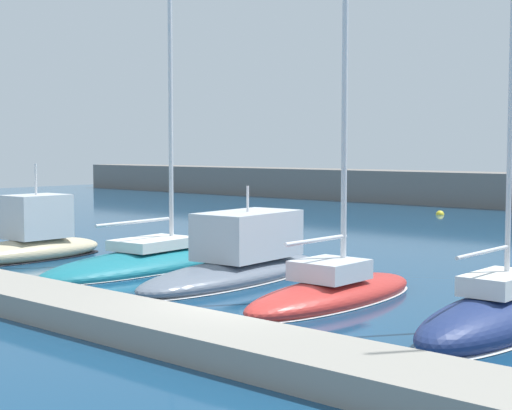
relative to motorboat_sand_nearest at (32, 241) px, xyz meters
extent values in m
plane|color=navy|center=(13.15, -2.90, -0.68)|extent=(120.00, 120.00, 0.00)
cube|color=gray|center=(13.15, -5.04, -0.39)|extent=(32.95, 2.07, 0.57)
ellipsoid|color=beige|center=(0.00, -0.14, -0.40)|extent=(2.15, 6.20, 0.96)
ellipsoid|color=black|center=(0.00, -0.14, -0.66)|extent=(2.17, 6.26, 0.12)
cube|color=silver|center=(-0.01, 0.24, 0.88)|extent=(1.69, 2.19, 1.60)
cube|color=black|center=(-0.02, 0.76, 1.11)|extent=(1.49, 0.57, 0.89)
cylinder|color=silver|center=(-0.01, 0.24, 2.25)|extent=(0.08, 0.08, 1.15)
ellipsoid|color=#19707F|center=(4.75, 1.73, -0.57)|extent=(3.85, 9.80, 1.02)
ellipsoid|color=silver|center=(4.75, 1.73, -0.66)|extent=(3.89, 9.89, 0.12)
cylinder|color=silver|center=(4.83, 0.83, 0.93)|extent=(0.38, 3.34, 0.11)
cube|color=silver|center=(4.75, 1.70, 0.12)|extent=(1.98, 2.85, 0.35)
ellipsoid|color=slate|center=(8.79, 1.50, -0.48)|extent=(3.11, 8.40, 0.88)
ellipsoid|color=silver|center=(8.79, 1.50, -0.66)|extent=(3.15, 8.48, 0.12)
cube|color=silver|center=(8.73, 2.16, 0.68)|extent=(2.23, 3.53, 1.44)
cube|color=black|center=(8.68, 2.74, 0.90)|extent=(1.83, 0.99, 0.81)
cylinder|color=silver|center=(8.73, 2.16, 1.81)|extent=(0.08, 0.08, 0.81)
ellipsoid|color=#B72D28|center=(13.04, 0.76, -0.50)|extent=(2.17, 6.81, 0.90)
ellipsoid|color=silver|center=(13.04, 0.76, -0.66)|extent=(2.19, 6.87, 0.12)
cylinder|color=silver|center=(13.04, 1.21, 5.19)|extent=(0.15, 0.15, 10.48)
cylinder|color=silver|center=(13.05, 0.01, 1.04)|extent=(0.14, 2.57, 0.11)
cube|color=silver|center=(13.05, 0.59, 0.20)|extent=(1.58, 1.77, 0.51)
ellipsoid|color=navy|center=(17.74, 0.42, -0.40)|extent=(2.06, 6.56, 1.17)
ellipsoid|color=silver|center=(17.74, 0.42, -0.66)|extent=(2.08, 6.63, 0.12)
cylinder|color=silver|center=(17.73, 0.89, 5.38)|extent=(0.12, 0.12, 10.38)
cylinder|color=silver|center=(17.75, -0.32, 1.18)|extent=(0.11, 2.53, 0.08)
cube|color=silver|center=(17.74, 0.51, 0.41)|extent=(1.15, 2.06, 0.43)
sphere|color=yellow|center=(1.97, 27.24, -0.68)|extent=(0.51, 0.51, 0.51)
camera|label=1|loc=(25.01, -15.88, 3.38)|focal=54.84mm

